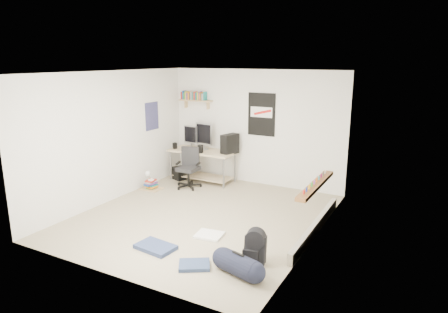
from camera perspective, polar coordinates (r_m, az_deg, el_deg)
The scene contains 26 objects.
floor at distance 7.16m, azimuth -3.15°, elevation -8.53°, with size 4.00×4.50×0.01m, color gray.
ceiling at distance 6.63m, azimuth -3.44°, elevation 11.97°, with size 4.00×4.50×0.01m, color white.
back_wall at distance 8.75m, azimuth 4.48°, elevation 4.14°, with size 4.00×0.01×2.50m, color silver.
left_wall at distance 8.00m, azimuth -15.64°, elevation 2.75°, with size 0.01×4.50×2.50m, color silver.
right_wall at distance 6.01m, azimuth 13.24°, elevation -0.69°, with size 0.01×4.50×2.50m, color silver.
desk at distance 9.06m, azimuth -3.08°, elevation -1.23°, with size 1.50×0.66×0.68m, color tan.
monitor_left at distance 9.20m, azimuth -4.77°, elevation 2.31°, with size 0.37×0.09×0.40m, color #A2A1A6.
monitor_right at distance 9.02m, azimuth -2.86°, elevation 2.38°, with size 0.45×0.11×0.49m, color #9E9FA2.
pc_tower at distance 8.70m, azimuth 0.83°, elevation 1.79°, with size 0.20×0.42×0.44m, color black.
keyboard at distance 8.92m, azimuth -3.11°, elevation 0.71°, with size 0.39×0.14×0.02m, color black.
speaker_left at distance 9.20m, azimuth -7.03°, elevation 1.47°, with size 0.08×0.08×0.16m, color black.
speaker_right at distance 8.73m, azimuth -3.39°, elevation 1.01°, with size 0.10×0.10×0.20m, color black.
office_chair at distance 8.57m, azimuth -5.14°, elevation -1.28°, with size 0.57×0.57×0.87m, color black.
wall_shelf at distance 9.25m, azimuth -4.06°, elevation 7.99°, with size 0.80×0.22×0.24m, color tan.
poster_back_wall at distance 8.62m, azimuth 5.36°, elevation 6.00°, with size 0.62×0.03×0.92m, color black.
poster_left_wall at distance 8.84m, azimuth -10.26°, elevation 5.70°, with size 0.02×0.42×0.60m, color navy.
window at distance 6.26m, azimuth 13.58°, elevation 1.75°, with size 0.10×1.50×1.26m, color brown.
baseboard_heater at distance 6.67m, azimuth 12.96°, elevation -9.75°, with size 0.08×2.50×0.18m, color #B7B2A8.
backpack at distance 5.58m, azimuth 4.50°, elevation -13.07°, with size 0.28×0.23×0.38m, color black.
duffel_bag at distance 5.31m, azimuth 2.02°, elevation -15.22°, with size 0.28×0.28×0.56m, color black.
tshirt at distance 6.39m, azimuth -2.11°, elevation -11.14°, with size 0.41×0.35×0.04m, color silver.
jeans_a at distance 6.08m, azimuth -9.75°, elevation -12.62°, with size 0.57×0.36×0.06m, color navy.
jeans_b at distance 5.56m, azimuth -4.26°, elevation -15.20°, with size 0.41×0.31×0.05m, color navy.
book_stack at distance 8.67m, azimuth -10.38°, elevation -3.63°, with size 0.42×0.34×0.29m, color olive.
desk_lamp at distance 8.57m, azimuth -10.43°, elevation -2.22°, with size 0.13×0.22×0.22m, color white.
subwoofer at distance 9.26m, azimuth -6.30°, elevation -2.41°, with size 0.27×0.27×0.30m, color black.
Camera 1 is at (3.48, -5.63, 2.72)m, focal length 32.00 mm.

